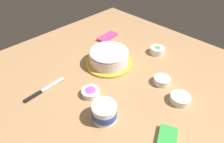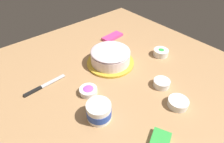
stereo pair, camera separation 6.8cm
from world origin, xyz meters
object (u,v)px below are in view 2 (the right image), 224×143
(sprinkle_bowl_orange, at_px, (178,103))
(candy_box_lower, at_px, (112,37))
(spreading_knife, at_px, (42,87))
(sprinkle_bowl_green, at_px, (161,52))
(frosting_tub, at_px, (99,111))
(sprinkle_bowl_rainbow, at_px, (88,91))
(frosted_cake, at_px, (110,57))
(sprinkle_bowl_pink, at_px, (162,83))

(sprinkle_bowl_orange, bearing_deg, candy_box_lower, 75.31)
(candy_box_lower, bearing_deg, spreading_knife, -170.96)
(sprinkle_bowl_green, bearing_deg, frosting_tub, -167.47)
(sprinkle_bowl_rainbow, relative_size, candy_box_lower, 0.57)
(frosting_tub, bearing_deg, frosted_cake, 42.89)
(spreading_knife, distance_m, sprinkle_bowl_pink, 0.64)
(frosting_tub, relative_size, sprinkle_bowl_rainbow, 1.22)
(frosting_tub, height_order, sprinkle_bowl_green, frosting_tub)
(spreading_knife, distance_m, sprinkle_bowl_orange, 0.70)
(spreading_knife, distance_m, candy_box_lower, 0.65)
(sprinkle_bowl_pink, xyz_separation_m, sprinkle_bowl_green, (0.22, 0.18, 0.00))
(frosting_tub, xyz_separation_m, sprinkle_bowl_pink, (0.38, -0.05, -0.02))
(sprinkle_bowl_orange, xyz_separation_m, sprinkle_bowl_rainbow, (-0.28, 0.34, -0.00))
(spreading_knife, height_order, sprinkle_bowl_orange, sprinkle_bowl_orange)
(frosted_cake, xyz_separation_m, candy_box_lower, (0.21, 0.23, -0.04))
(frosting_tub, relative_size, sprinkle_bowl_orange, 1.15)
(frosting_tub, distance_m, spreading_knife, 0.37)
(sprinkle_bowl_pink, bearing_deg, spreading_knife, 141.07)
(frosting_tub, height_order, candy_box_lower, frosting_tub)
(spreading_knife, bearing_deg, frosting_tub, -71.46)
(spreading_knife, height_order, sprinkle_bowl_pink, sprinkle_bowl_pink)
(sprinkle_bowl_orange, bearing_deg, sprinkle_bowl_pink, 70.11)
(sprinkle_bowl_orange, bearing_deg, frosted_cake, 93.73)
(sprinkle_bowl_orange, height_order, sprinkle_bowl_rainbow, same)
(sprinkle_bowl_green, bearing_deg, candy_box_lower, 103.94)
(frosted_cake, bearing_deg, frosting_tub, -137.11)
(frosted_cake, distance_m, spreading_knife, 0.42)
(sprinkle_bowl_orange, xyz_separation_m, sprinkle_bowl_green, (0.27, 0.32, 0.00))
(spreading_knife, distance_m, sprinkle_bowl_green, 0.75)
(frosted_cake, height_order, sprinkle_bowl_rainbow, frosted_cake)
(frosting_tub, height_order, sprinkle_bowl_pink, frosting_tub)
(frosted_cake, height_order, candy_box_lower, frosted_cake)
(frosted_cake, distance_m, candy_box_lower, 0.31)
(frosted_cake, xyz_separation_m, sprinkle_bowl_green, (0.30, -0.14, -0.03))
(sprinkle_bowl_pink, bearing_deg, sprinkle_bowl_rainbow, 147.70)
(frosted_cake, bearing_deg, sprinkle_bowl_rainbow, -153.98)
(frosting_tub, bearing_deg, sprinkle_bowl_orange, -29.61)
(sprinkle_bowl_orange, relative_size, candy_box_lower, 0.61)
(frosted_cake, relative_size, spreading_knife, 1.21)
(sprinkle_bowl_rainbow, bearing_deg, frosting_tub, -107.91)
(spreading_knife, height_order, candy_box_lower, candy_box_lower)
(spreading_knife, xyz_separation_m, sprinkle_bowl_orange, (0.45, -0.54, 0.01))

